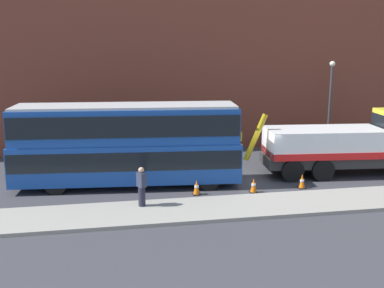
{
  "coord_description": "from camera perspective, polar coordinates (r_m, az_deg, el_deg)",
  "views": [
    {
      "loc": [
        -7.08,
        -22.11,
        6.95
      ],
      "look_at": [
        -3.11,
        -0.08,
        2.0
      ],
      "focal_mm": 42.78,
      "sensor_mm": 36.0,
      "label": 1
    }
  ],
  "objects": [
    {
      "name": "traffic_cone_near_bus",
      "position": [
        21.48,
        0.57,
        -5.46
      ],
      "size": [
        0.36,
        0.36,
        0.72
      ],
      "color": "orange",
      "rests_on": "ground_plane"
    },
    {
      "name": "street_lamp",
      "position": [
        31.29,
        16.85,
        5.55
      ],
      "size": [
        0.36,
        0.36,
        5.83
      ],
      "color": "#38383D",
      "rests_on": "ground_plane"
    },
    {
      "name": "building_facade",
      "position": [
        30.73,
        3.22,
        14.53
      ],
      "size": [
        60.0,
        1.5,
        16.0
      ],
      "color": "brown",
      "rests_on": "ground_plane"
    },
    {
      "name": "near_kerb",
      "position": [
        20.45,
        10.77,
        -7.41
      ],
      "size": [
        60.0,
        2.8,
        0.15
      ],
      "primitive_type": "cube",
      "color": "gray",
      "rests_on": "ground_plane"
    },
    {
      "name": "recovery_tow_truck",
      "position": [
        26.02,
        19.77,
        0.22
      ],
      "size": [
        10.23,
        3.42,
        3.67
      ],
      "rotation": [
        0.0,
        0.0,
        -0.09
      ],
      "color": "#2D2D2D",
      "rests_on": "ground_plane"
    },
    {
      "name": "traffic_cone_midway",
      "position": [
        21.97,
        7.68,
        -5.16
      ],
      "size": [
        0.36,
        0.36,
        0.72
      ],
      "color": "orange",
      "rests_on": "ground_plane"
    },
    {
      "name": "ground_plane",
      "position": [
        24.23,
        7.24,
        -4.3
      ],
      "size": [
        120.0,
        120.0,
        0.0
      ],
      "primitive_type": "plane",
      "color": "#38383D"
    },
    {
      "name": "pedestrian_onlooker",
      "position": [
        19.56,
        -6.3,
        -5.37
      ],
      "size": [
        0.43,
        0.48,
        1.71
      ],
      "rotation": [
        0.0,
        0.0,
        0.53
      ],
      "color": "#232333",
      "rests_on": "near_kerb"
    },
    {
      "name": "double_decker_bus",
      "position": [
        22.54,
        -8.1,
        0.26
      ],
      "size": [
        11.18,
        3.51,
        4.06
      ],
      "rotation": [
        0.0,
        0.0,
        -0.09
      ],
      "color": "#19479E",
      "rests_on": "ground_plane"
    },
    {
      "name": "traffic_cone_near_truck",
      "position": [
        23.03,
        13.55,
        -4.57
      ],
      "size": [
        0.36,
        0.36,
        0.72
      ],
      "color": "orange",
      "rests_on": "ground_plane"
    }
  ]
}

